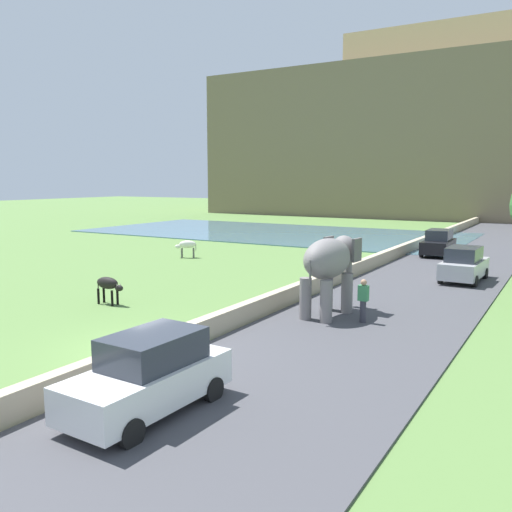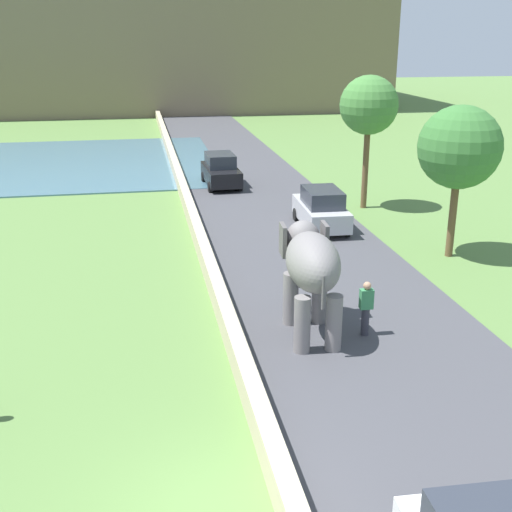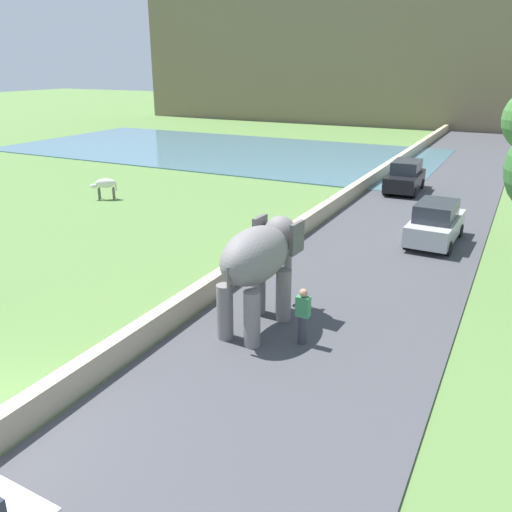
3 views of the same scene
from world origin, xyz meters
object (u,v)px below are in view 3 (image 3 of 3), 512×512
at_px(elephant, 259,260).
at_px(car_silver, 436,223).
at_px(person_beside_elephant, 303,316).
at_px(car_black, 405,177).
at_px(cow_white, 105,184).

distance_m(elephant, car_silver, 10.38).
bearing_deg(person_beside_elephant, car_black, 94.48).
height_order(person_beside_elephant, car_black, car_black).
xyz_separation_m(car_black, cow_white, (-14.18, -9.15, -0.06)).
distance_m(car_black, cow_white, 16.88).
bearing_deg(car_black, car_silver, -70.42).
bearing_deg(cow_white, person_beside_elephant, -32.41).
xyz_separation_m(person_beside_elephant, car_silver, (1.65, 10.26, 0.03)).
bearing_deg(person_beside_elephant, car_silver, 80.85).
bearing_deg(elephant, car_silver, 72.31).
bearing_deg(car_silver, car_black, 109.58).
bearing_deg(car_silver, elephant, -107.69).
bearing_deg(car_black, cow_white, -147.16).
distance_m(person_beside_elephant, cow_white, 18.57).
xyz_separation_m(person_beside_elephant, car_black, (-1.50, 19.11, 0.03)).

